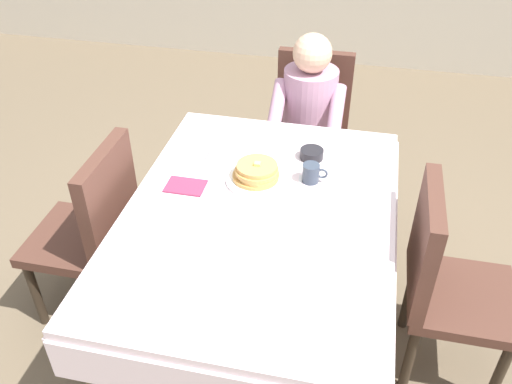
{
  "coord_description": "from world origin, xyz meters",
  "views": [
    {
      "loc": [
        0.36,
        -1.71,
        2.14
      ],
      "look_at": [
        -0.03,
        0.06,
        0.79
      ],
      "focal_mm": 38.2,
      "sensor_mm": 36.0,
      "label": 1
    }
  ],
  "objects_px": {
    "cup_coffee": "(311,173)",
    "fork_left_of_plate": "(215,178)",
    "chair_right_side": "(442,277)",
    "chair_diner": "(311,121)",
    "syrup_pitcher": "(212,153)",
    "bowl_butter": "(312,154)",
    "knife_right_of_plate": "(299,188)",
    "plate_breakfast": "(257,179)",
    "breakfast_stack": "(257,172)",
    "dining_table_main": "(259,228)",
    "spoon_near_edge": "(230,226)",
    "chair_left_side": "(95,225)",
    "diner_person": "(308,113)"
  },
  "relations": [
    {
      "from": "knife_right_of_plate",
      "to": "spoon_near_edge",
      "type": "relative_size",
      "value": 1.33
    },
    {
      "from": "knife_right_of_plate",
      "to": "plate_breakfast",
      "type": "bearing_deg",
      "value": 79.84
    },
    {
      "from": "breakfast_stack",
      "to": "bowl_butter",
      "type": "relative_size",
      "value": 1.89
    },
    {
      "from": "chair_left_side",
      "to": "breakfast_stack",
      "type": "xyz_separation_m",
      "value": [
        0.72,
        0.21,
        0.26
      ]
    },
    {
      "from": "diner_person",
      "to": "knife_right_of_plate",
      "type": "bearing_deg",
      "value": 94.88
    },
    {
      "from": "diner_person",
      "to": "plate_breakfast",
      "type": "height_order",
      "value": "diner_person"
    },
    {
      "from": "plate_breakfast",
      "to": "breakfast_stack",
      "type": "height_order",
      "value": "breakfast_stack"
    },
    {
      "from": "cup_coffee",
      "to": "chair_right_side",
      "type": "bearing_deg",
      "value": -23.8
    },
    {
      "from": "bowl_butter",
      "to": "syrup_pitcher",
      "type": "height_order",
      "value": "syrup_pitcher"
    },
    {
      "from": "spoon_near_edge",
      "to": "bowl_butter",
      "type": "bearing_deg",
      "value": 76.23
    },
    {
      "from": "chair_diner",
      "to": "syrup_pitcher",
      "type": "relative_size",
      "value": 11.63
    },
    {
      "from": "chair_left_side",
      "to": "bowl_butter",
      "type": "xyz_separation_m",
      "value": [
        0.93,
        0.45,
        0.23
      ]
    },
    {
      "from": "chair_diner",
      "to": "syrup_pitcher",
      "type": "bearing_deg",
      "value": 66.7
    },
    {
      "from": "plate_breakfast",
      "to": "bowl_butter",
      "type": "relative_size",
      "value": 2.55
    },
    {
      "from": "chair_diner",
      "to": "chair_right_side",
      "type": "distance_m",
      "value": 1.36
    },
    {
      "from": "breakfast_stack",
      "to": "diner_person",
      "type": "bearing_deg",
      "value": 81.36
    },
    {
      "from": "cup_coffee",
      "to": "fork_left_of_plate",
      "type": "relative_size",
      "value": 0.63
    },
    {
      "from": "chair_right_side",
      "to": "spoon_near_edge",
      "type": "bearing_deg",
      "value": -82.42
    },
    {
      "from": "cup_coffee",
      "to": "spoon_near_edge",
      "type": "height_order",
      "value": "cup_coffee"
    },
    {
      "from": "plate_breakfast",
      "to": "breakfast_stack",
      "type": "xyz_separation_m",
      "value": [
        -0.0,
        -0.0,
        0.04
      ]
    },
    {
      "from": "spoon_near_edge",
      "to": "dining_table_main",
      "type": "bearing_deg",
      "value": 61.4
    },
    {
      "from": "knife_right_of_plate",
      "to": "spoon_near_edge",
      "type": "bearing_deg",
      "value": 139.03
    },
    {
      "from": "diner_person",
      "to": "spoon_near_edge",
      "type": "distance_m",
      "value": 1.14
    },
    {
      "from": "chair_right_side",
      "to": "chair_left_side",
      "type": "relative_size",
      "value": 1.0
    },
    {
      "from": "chair_right_side",
      "to": "chair_left_side",
      "type": "xyz_separation_m",
      "value": [
        -1.54,
        0.0,
        0.0
      ]
    },
    {
      "from": "chair_right_side",
      "to": "cup_coffee",
      "type": "xyz_separation_m",
      "value": [
        -0.59,
        0.26,
        0.25
      ]
    },
    {
      "from": "dining_table_main",
      "to": "knife_right_of_plate",
      "type": "bearing_deg",
      "value": 54.33
    },
    {
      "from": "bowl_butter",
      "to": "spoon_near_edge",
      "type": "bearing_deg",
      "value": -113.84
    },
    {
      "from": "fork_left_of_plate",
      "to": "knife_right_of_plate",
      "type": "distance_m",
      "value": 0.38
    },
    {
      "from": "bowl_butter",
      "to": "plate_breakfast",
      "type": "bearing_deg",
      "value": -131.56
    },
    {
      "from": "chair_left_side",
      "to": "spoon_near_edge",
      "type": "bearing_deg",
      "value": -99.59
    },
    {
      "from": "breakfast_stack",
      "to": "fork_left_of_plate",
      "type": "bearing_deg",
      "value": -174.3
    },
    {
      "from": "plate_breakfast",
      "to": "knife_right_of_plate",
      "type": "height_order",
      "value": "plate_breakfast"
    },
    {
      "from": "dining_table_main",
      "to": "breakfast_stack",
      "type": "xyz_separation_m",
      "value": [
        -0.05,
        0.21,
        0.14
      ]
    },
    {
      "from": "plate_breakfast",
      "to": "spoon_near_edge",
      "type": "relative_size",
      "value": 1.87
    },
    {
      "from": "dining_table_main",
      "to": "fork_left_of_plate",
      "type": "bearing_deg",
      "value": 141.66
    },
    {
      "from": "dining_table_main",
      "to": "diner_person",
      "type": "height_order",
      "value": "diner_person"
    },
    {
      "from": "chair_right_side",
      "to": "breakfast_stack",
      "type": "xyz_separation_m",
      "value": [
        -0.83,
        0.21,
        0.26
      ]
    },
    {
      "from": "chair_left_side",
      "to": "syrup_pitcher",
      "type": "distance_m",
      "value": 0.63
    },
    {
      "from": "breakfast_stack",
      "to": "cup_coffee",
      "type": "relative_size",
      "value": 1.84
    },
    {
      "from": "chair_left_side",
      "to": "bowl_butter",
      "type": "distance_m",
      "value": 1.06
    },
    {
      "from": "bowl_butter",
      "to": "chair_diner",
      "type": "bearing_deg",
      "value": 97.05
    },
    {
      "from": "plate_breakfast",
      "to": "spoon_near_edge",
      "type": "bearing_deg",
      "value": -96.88
    },
    {
      "from": "breakfast_stack",
      "to": "fork_left_of_plate",
      "type": "relative_size",
      "value": 1.15
    },
    {
      "from": "diner_person",
      "to": "cup_coffee",
      "type": "relative_size",
      "value": 9.91
    },
    {
      "from": "diner_person",
      "to": "chair_left_side",
      "type": "height_order",
      "value": "diner_person"
    },
    {
      "from": "chair_left_side",
      "to": "cup_coffee",
      "type": "bearing_deg",
      "value": -74.64
    },
    {
      "from": "chair_diner",
      "to": "bowl_butter",
      "type": "xyz_separation_m",
      "value": [
        0.09,
        -0.72,
        0.23
      ]
    },
    {
      "from": "diner_person",
      "to": "breakfast_stack",
      "type": "bearing_deg",
      "value": 81.36
    },
    {
      "from": "dining_table_main",
      "to": "spoon_near_edge",
      "type": "bearing_deg",
      "value": -128.68
    }
  ]
}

